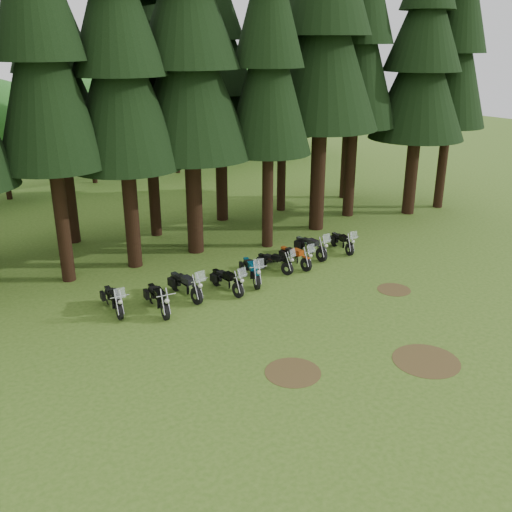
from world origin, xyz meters
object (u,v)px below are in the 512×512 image
object	(u,v)px
motorcycle_2	(186,286)
motorcycle_3	(227,281)
motorcycle_5	(275,263)
motorcycle_6	(295,257)
motorcycle_8	(342,242)
motorcycle_1	(158,300)
motorcycle_7	(311,247)
motorcycle_0	(114,301)
motorcycle_4	(252,271)

from	to	relation	value
motorcycle_2	motorcycle_3	size ratio (longest dim) A/B	1.09
motorcycle_5	motorcycle_6	bearing A→B (deg)	-21.28
motorcycle_5	motorcycle_8	distance (m)	4.38
motorcycle_6	motorcycle_8	size ratio (longest dim) A/B	1.05
motorcycle_1	motorcycle_7	distance (m)	8.73
motorcycle_0	motorcycle_6	size ratio (longest dim) A/B	1.01
motorcycle_0	motorcycle_3	xyz separation A→B (m)	(4.58, -0.97, 0.00)
motorcycle_0	motorcycle_2	size ratio (longest dim) A/B	0.92
motorcycle_1	motorcycle_3	xyz separation A→B (m)	(3.15, -0.02, -0.02)
motorcycle_5	motorcycle_7	bearing A→B (deg)	-7.54
motorcycle_7	motorcycle_8	size ratio (longest dim) A/B	1.10
motorcycle_0	motorcycle_2	world-z (taller)	motorcycle_2
motorcycle_3	motorcycle_5	world-z (taller)	motorcycle_3
motorcycle_1	motorcycle_5	xyz separation A→B (m)	(6.10, 0.60, -0.05)
motorcycle_7	motorcycle_8	world-z (taller)	motorcycle_7
motorcycle_2	motorcycle_7	distance (m)	7.21
motorcycle_4	motorcycle_7	size ratio (longest dim) A/B	1.00
motorcycle_5	motorcycle_8	world-z (taller)	motorcycle_8
motorcycle_0	motorcycle_7	bearing A→B (deg)	7.38
motorcycle_3	motorcycle_5	bearing A→B (deg)	8.50
motorcycle_2	motorcycle_8	bearing A→B (deg)	-0.46
motorcycle_2	motorcycle_6	world-z (taller)	motorcycle_2
motorcycle_5	motorcycle_7	world-z (taller)	motorcycle_7
motorcycle_1	motorcycle_7	size ratio (longest dim) A/B	1.00
motorcycle_4	motorcycle_5	bearing A→B (deg)	32.63
motorcycle_2	motorcycle_4	bearing A→B (deg)	-7.12
motorcycle_3	motorcycle_6	bearing A→B (deg)	4.42
motorcycle_0	motorcycle_2	bearing A→B (deg)	-2.68
motorcycle_5	motorcycle_6	distance (m)	1.16
motorcycle_4	motorcycle_8	distance (m)	5.94
motorcycle_7	motorcycle_4	bearing A→B (deg)	-169.21
motorcycle_3	motorcycle_4	world-z (taller)	motorcycle_4
motorcycle_4	motorcycle_7	world-z (taller)	motorcycle_4
motorcycle_2	motorcycle_4	xyz separation A→B (m)	(3.09, -0.24, -0.01)
motorcycle_3	motorcycle_7	distance (m)	5.62
motorcycle_1	motorcycle_4	world-z (taller)	motorcycle_4
motorcycle_0	motorcycle_5	xyz separation A→B (m)	(7.53, -0.35, -0.03)
motorcycle_6	motorcycle_3	bearing A→B (deg)	-175.13
motorcycle_0	motorcycle_6	bearing A→B (deg)	3.90
motorcycle_8	motorcycle_2	bearing A→B (deg)	-165.43
motorcycle_1	motorcycle_3	size ratio (longest dim) A/B	1.05
motorcycle_4	motorcycle_0	bearing A→B (deg)	-167.72
motorcycle_3	motorcycle_6	size ratio (longest dim) A/B	1.00
motorcycle_1	motorcycle_4	distance (m)	4.58
motorcycle_2	motorcycle_6	size ratio (longest dim) A/B	1.09
motorcycle_0	motorcycle_6	distance (m)	8.69
motorcycle_7	motorcycle_8	distance (m)	1.84
motorcycle_5	motorcycle_7	xyz separation A→B (m)	(2.56, 0.49, 0.06)
motorcycle_3	motorcycle_7	size ratio (longest dim) A/B	0.96
motorcycle_1	motorcycle_7	xyz separation A→B (m)	(8.66, 1.09, 0.01)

